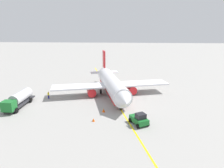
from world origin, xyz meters
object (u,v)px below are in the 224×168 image
Objects in this scene: airplane at (112,84)px; safety_cone_wingtip at (93,120)px; refueling_worker at (48,95)px; pushback_tug at (139,119)px; safety_cone_nose at (104,110)px; fuel_tanker at (19,99)px.

safety_cone_wingtip is at bearing -8.08° from airplane.
airplane is at bearing 104.25° from refueling_worker.
pushback_tug is at bearing 60.02° from refueling_worker.
safety_cone_nose is (-5.00, -6.91, -0.66)m from pushback_tug.
pushback_tug is (16.08, 6.09, -1.80)m from airplane.
fuel_tanker reaches higher than safety_cone_nose.
pushback_tug reaches higher than safety_cone_wingtip.
refueling_worker is 2.88× the size of safety_cone_wingtip.
airplane is 15.86m from safety_cone_wingtip.
airplane is 7.27× the size of pushback_tug.
refueling_worker reaches higher than safety_cone_wingtip.
pushback_tug is 8.56m from safety_cone_nose.
safety_cone_nose is (7.24, 14.30, -0.47)m from refueling_worker.
fuel_tanker is (9.49, -19.48, -1.09)m from airplane.
pushback_tug is 24.49m from refueling_worker.
refueling_worker reaches higher than safety_cone_nose.
fuel_tanker is 5.77× the size of refueling_worker.
airplane is 3.03× the size of fuel_tanker.
fuel_tanker is 18.36m from safety_cone_wingtip.
safety_cone_nose is (1.60, 18.66, -1.37)m from fuel_tanker.
safety_cone_nose is 1.18× the size of safety_cone_wingtip.
refueling_worker is at bearing -132.06° from safety_cone_wingtip.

